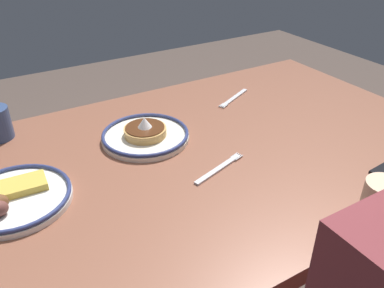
{
  "coord_description": "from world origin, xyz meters",
  "views": [
    {
      "loc": [
        0.55,
        0.8,
        1.34
      ],
      "look_at": [
        0.07,
        -0.0,
        0.79
      ],
      "focal_mm": 36.95,
      "sensor_mm": 36.0,
      "label": 1
    }
  ],
  "objects_px": {
    "plate_center_pancakes": "(145,134)",
    "fork_near": "(234,98)",
    "fork_far": "(219,168)",
    "plate_near_main": "(14,198)"
  },
  "relations": [
    {
      "from": "plate_center_pancakes",
      "to": "fork_near",
      "type": "relative_size",
      "value": 1.49
    },
    {
      "from": "plate_center_pancakes",
      "to": "fork_far",
      "type": "distance_m",
      "value": 0.26
    },
    {
      "from": "plate_near_main",
      "to": "fork_near",
      "type": "xyz_separation_m",
      "value": [
        -0.77,
        -0.21,
        -0.01
      ]
    },
    {
      "from": "plate_near_main",
      "to": "fork_far",
      "type": "height_order",
      "value": "plate_near_main"
    },
    {
      "from": "plate_center_pancakes",
      "to": "plate_near_main",
      "type": "bearing_deg",
      "value": 16.42
    },
    {
      "from": "plate_near_main",
      "to": "fork_far",
      "type": "xyz_separation_m",
      "value": [
        -0.48,
        0.13,
        -0.01
      ]
    },
    {
      "from": "fork_near",
      "to": "fork_far",
      "type": "bearing_deg",
      "value": 49.39
    },
    {
      "from": "plate_center_pancakes",
      "to": "fork_near",
      "type": "xyz_separation_m",
      "value": [
        -0.39,
        -0.1,
        -0.01
      ]
    },
    {
      "from": "fork_near",
      "to": "fork_far",
      "type": "height_order",
      "value": "same"
    },
    {
      "from": "plate_near_main",
      "to": "fork_near",
      "type": "relative_size",
      "value": 1.49
    }
  ]
}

